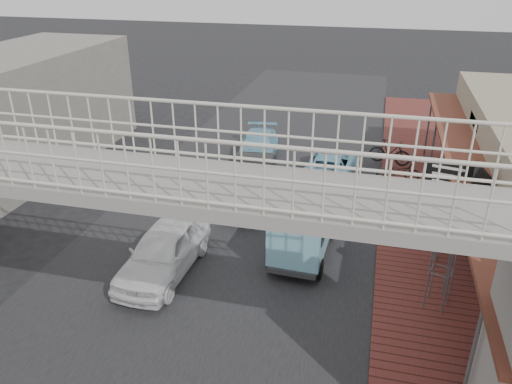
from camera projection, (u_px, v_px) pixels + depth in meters
The scene contains 14 objects.
ground at pixel (200, 283), 14.75m from camera, with size 120.00×120.00×0.00m, color black.
road_strip at pixel (200, 283), 14.75m from camera, with size 10.00×60.00×0.01m, color black.
sidewalk at pixel (424, 257), 15.92m from camera, with size 3.00×40.00×0.10m, color brown.
footbridge at pixel (124, 267), 9.88m from camera, with size 16.40×2.40×6.34m.
building_far_left at pixel (3, 117), 21.35m from camera, with size 5.00×14.00×5.00m, color gray.
white_hatchback at pixel (164, 251), 14.99m from camera, with size 1.71×4.24×1.45m, color white.
dark_sedan at pixel (251, 181), 19.57m from camera, with size 1.63×4.67×1.54m, color black.
angkot_curb at pixel (330, 165), 21.53m from camera, with size 1.96×4.25×1.18m, color #7ABCD4.
angkot_far at pixel (258, 147), 23.40m from camera, with size 1.75×4.31×1.25m, color #7BBAD5.
angkot_van at pixel (304, 224), 15.70m from camera, with size 1.79×3.65×1.76m.
motorcycle_near at pixel (398, 172), 20.87m from camera, with size 0.62×1.79×0.94m, color black.
motorcycle_far at pixel (390, 152), 22.71m from camera, with size 0.53×1.89×1.13m, color black.
street_clock at pixel (449, 233), 12.65m from camera, with size 0.71×0.68×2.76m.
arrow_sign at pixel (480, 184), 14.16m from camera, with size 2.09×1.37×3.47m.
Camera 1 is at (4.57, -11.40, 8.76)m, focal length 35.00 mm.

